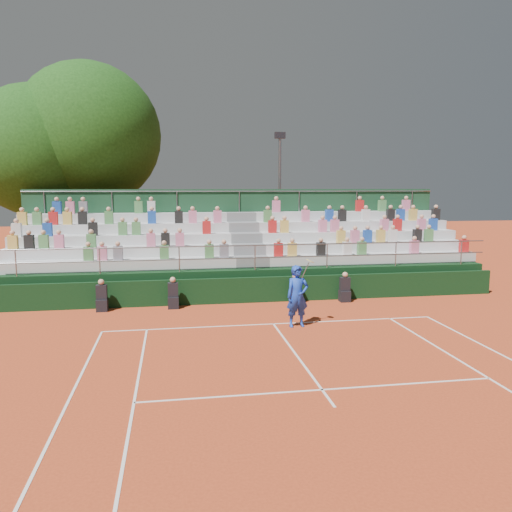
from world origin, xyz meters
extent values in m
plane|color=#C24520|center=(0.00, 0.00, 0.00)|extent=(90.00, 90.00, 0.00)
cube|color=white|center=(0.00, 0.00, 0.01)|extent=(11.00, 0.06, 0.01)
cube|color=white|center=(0.00, -3.20, 0.01)|extent=(0.06, 6.40, 0.01)
cube|color=white|center=(0.00, -5.49, 0.01)|extent=(8.22, 0.06, 0.01)
cube|color=black|center=(0.00, 3.20, 0.50)|extent=(20.00, 0.15, 1.00)
cube|color=black|center=(-5.84, 2.75, 0.22)|extent=(0.40, 0.40, 0.44)
cube|color=black|center=(-5.84, 2.75, 0.70)|extent=(0.38, 0.25, 0.55)
sphere|color=tan|center=(-5.84, 2.75, 1.08)|extent=(0.22, 0.22, 0.22)
cube|color=black|center=(-3.27, 2.75, 0.22)|extent=(0.40, 0.40, 0.44)
cube|color=black|center=(-3.27, 2.75, 0.70)|extent=(0.38, 0.25, 0.55)
sphere|color=tan|center=(-3.27, 2.75, 1.08)|extent=(0.22, 0.22, 0.22)
cube|color=black|center=(1.41, 2.75, 0.22)|extent=(0.40, 0.40, 0.44)
cube|color=black|center=(1.41, 2.75, 0.70)|extent=(0.38, 0.25, 0.55)
sphere|color=tan|center=(1.41, 2.75, 1.08)|extent=(0.22, 0.22, 0.22)
cube|color=black|center=(3.44, 2.75, 0.22)|extent=(0.40, 0.40, 0.44)
cube|color=black|center=(3.44, 2.75, 0.70)|extent=(0.38, 0.25, 0.55)
sphere|color=tan|center=(3.44, 2.75, 1.08)|extent=(0.22, 0.22, 0.22)
cube|color=black|center=(0.00, 6.30, 0.60)|extent=(20.00, 5.20, 1.20)
cube|color=silver|center=(-5.35, 4.62, 1.41)|extent=(9.30, 0.85, 0.42)
cube|color=silver|center=(5.35, 4.62, 1.41)|extent=(9.30, 0.85, 0.42)
cube|color=slate|center=(0.00, 4.62, 1.41)|extent=(1.40, 0.85, 0.42)
cube|color=silver|center=(-5.35, 5.47, 1.83)|extent=(9.30, 0.85, 0.42)
cube|color=silver|center=(5.35, 5.47, 1.83)|extent=(9.30, 0.85, 0.42)
cube|color=slate|center=(0.00, 5.47, 1.83)|extent=(1.40, 0.85, 0.42)
cube|color=silver|center=(-5.35, 6.33, 2.25)|extent=(9.30, 0.85, 0.42)
cube|color=silver|center=(5.35, 6.33, 2.25)|extent=(9.30, 0.85, 0.42)
cube|color=slate|center=(0.00, 6.33, 2.25)|extent=(1.40, 0.85, 0.42)
cube|color=silver|center=(-5.35, 7.17, 2.67)|extent=(9.30, 0.85, 0.42)
cube|color=silver|center=(5.35, 7.17, 2.67)|extent=(9.30, 0.85, 0.42)
cube|color=slate|center=(0.00, 7.17, 2.67)|extent=(1.40, 0.85, 0.42)
cube|color=silver|center=(-5.35, 8.03, 3.09)|extent=(9.30, 0.85, 0.42)
cube|color=silver|center=(5.35, 8.03, 3.09)|extent=(9.30, 0.85, 0.42)
cube|color=slate|center=(0.00, 8.03, 3.09)|extent=(1.40, 0.85, 0.42)
cube|color=#184026|center=(0.00, 8.55, 2.20)|extent=(20.00, 0.12, 4.40)
cylinder|color=gray|center=(0.00, 3.75, 2.20)|extent=(20.00, 0.05, 0.05)
cylinder|color=gray|center=(0.00, 8.45, 4.30)|extent=(20.00, 0.05, 0.05)
cube|color=#4C8C4C|center=(-6.52, 4.47, 1.90)|extent=(0.36, 0.24, 0.56)
cube|color=pink|center=(-5.99, 4.47, 1.90)|extent=(0.36, 0.24, 0.56)
cube|color=slate|center=(-5.39, 4.47, 1.90)|extent=(0.36, 0.24, 0.56)
cube|color=#4C8C4C|center=(-3.58, 4.47, 1.90)|extent=(0.36, 0.24, 0.56)
cube|color=#4C8C4C|center=(-1.77, 4.47, 1.90)|extent=(0.36, 0.24, 0.56)
cube|color=slate|center=(-1.17, 4.47, 1.90)|extent=(0.36, 0.24, 0.56)
cube|color=gold|center=(-9.53, 5.32, 2.32)|extent=(0.36, 0.24, 0.56)
cube|color=black|center=(-8.91, 5.32, 2.32)|extent=(0.36, 0.24, 0.56)
cube|color=#4C8C4C|center=(-8.36, 5.32, 2.32)|extent=(0.36, 0.24, 0.56)
cube|color=pink|center=(-7.77, 5.32, 2.32)|extent=(0.36, 0.24, 0.56)
cube|color=#4C8C4C|center=(-6.52, 5.32, 2.32)|extent=(0.36, 0.24, 0.56)
cube|color=pink|center=(-4.13, 5.32, 2.32)|extent=(0.36, 0.24, 0.56)
cube|color=black|center=(-3.54, 5.32, 2.32)|extent=(0.36, 0.24, 0.56)
cube|color=pink|center=(-2.94, 5.32, 2.32)|extent=(0.36, 0.24, 0.56)
cube|color=silver|center=(-9.60, 6.17, 2.74)|extent=(0.36, 0.24, 0.56)
cube|color=#1E4CB2|center=(-8.39, 6.17, 2.74)|extent=(0.36, 0.24, 0.56)
cube|color=black|center=(-6.56, 6.17, 2.74)|extent=(0.36, 0.24, 0.56)
cube|color=#4C8C4C|center=(-5.34, 6.17, 2.74)|extent=(0.36, 0.24, 0.56)
cube|color=#4C8C4C|center=(-4.77, 6.17, 2.74)|extent=(0.36, 0.24, 0.56)
cube|color=red|center=(-1.76, 6.17, 2.74)|extent=(0.36, 0.24, 0.56)
cube|color=gold|center=(-9.59, 7.02, 3.16)|extent=(0.36, 0.24, 0.56)
cube|color=#4C8C4C|center=(-8.99, 7.02, 3.16)|extent=(0.36, 0.24, 0.56)
cube|color=red|center=(-8.33, 7.02, 3.16)|extent=(0.36, 0.24, 0.56)
cube|color=gold|center=(-7.74, 7.02, 3.16)|extent=(0.36, 0.24, 0.56)
cube|color=black|center=(-7.11, 7.02, 3.16)|extent=(0.36, 0.24, 0.56)
cube|color=#4C8C4C|center=(-6.00, 7.02, 3.16)|extent=(0.36, 0.24, 0.56)
cube|color=#1E4CB2|center=(-4.14, 7.02, 3.16)|extent=(0.36, 0.24, 0.56)
cube|color=black|center=(-2.95, 7.02, 3.16)|extent=(0.36, 0.24, 0.56)
cube|color=pink|center=(-2.32, 7.02, 3.16)|extent=(0.36, 0.24, 0.56)
cube|color=pink|center=(-1.20, 7.02, 3.16)|extent=(0.36, 0.24, 0.56)
cube|color=#1E4CB2|center=(-8.33, 7.88, 3.58)|extent=(0.36, 0.24, 0.56)
cube|color=pink|center=(-7.76, 7.88, 3.58)|extent=(0.36, 0.24, 0.56)
cube|color=slate|center=(-7.20, 7.88, 3.58)|extent=(0.36, 0.24, 0.56)
cube|color=#4C8C4C|center=(-4.76, 7.88, 3.58)|extent=(0.36, 0.24, 0.56)
cube|color=silver|center=(-4.18, 7.88, 3.58)|extent=(0.36, 0.24, 0.56)
cube|color=red|center=(1.11, 4.47, 1.90)|extent=(0.36, 0.24, 0.56)
cube|color=gold|center=(1.70, 4.47, 1.90)|extent=(0.36, 0.24, 0.56)
cube|color=black|center=(2.95, 4.47, 1.90)|extent=(0.36, 0.24, 0.56)
cube|color=silver|center=(4.11, 4.47, 1.90)|extent=(0.36, 0.24, 0.56)
cube|color=#4C8C4C|center=(4.78, 4.47, 1.90)|extent=(0.36, 0.24, 0.56)
cube|color=pink|center=(7.19, 4.47, 1.90)|extent=(0.36, 0.24, 0.56)
cube|color=red|center=(9.56, 4.47, 1.90)|extent=(0.36, 0.24, 0.56)
cube|color=gold|center=(4.12, 5.32, 2.32)|extent=(0.36, 0.24, 0.56)
cube|color=pink|center=(4.77, 5.32, 2.32)|extent=(0.36, 0.24, 0.56)
cube|color=#1E4CB2|center=(5.36, 5.32, 2.32)|extent=(0.36, 0.24, 0.56)
cube|color=gold|center=(5.99, 5.32, 2.32)|extent=(0.36, 0.24, 0.56)
cube|color=silver|center=(6.56, 5.32, 2.32)|extent=(0.36, 0.24, 0.56)
cube|color=black|center=(7.75, 5.32, 2.32)|extent=(0.36, 0.24, 0.56)
cube|color=#4C8C4C|center=(8.31, 5.32, 2.32)|extent=(0.36, 0.24, 0.56)
cube|color=red|center=(1.19, 6.17, 2.74)|extent=(0.36, 0.24, 0.56)
cube|color=gold|center=(1.75, 6.17, 2.74)|extent=(0.36, 0.24, 0.56)
cube|color=pink|center=(3.53, 6.17, 2.74)|extent=(0.36, 0.24, 0.56)
cube|color=pink|center=(4.11, 6.17, 2.74)|extent=(0.36, 0.24, 0.56)
cube|color=pink|center=(6.52, 6.17, 2.74)|extent=(0.36, 0.24, 0.56)
cube|color=red|center=(7.17, 6.17, 2.74)|extent=(0.36, 0.24, 0.56)
cube|color=pink|center=(8.38, 6.17, 2.74)|extent=(0.36, 0.24, 0.56)
cube|color=#1E4CB2|center=(8.97, 6.17, 2.74)|extent=(0.36, 0.24, 0.56)
cube|color=#4C8C4C|center=(1.14, 7.02, 3.16)|extent=(0.36, 0.24, 0.56)
cube|color=pink|center=(2.95, 7.02, 3.16)|extent=(0.36, 0.24, 0.56)
cube|color=#1E4CB2|center=(4.12, 7.02, 3.16)|extent=(0.36, 0.24, 0.56)
cube|color=black|center=(4.75, 7.02, 3.16)|extent=(0.36, 0.24, 0.56)
cube|color=silver|center=(5.94, 7.02, 3.16)|extent=(0.36, 0.24, 0.56)
cube|color=black|center=(7.20, 7.02, 3.16)|extent=(0.36, 0.24, 0.56)
cube|color=#1E4CB2|center=(7.72, 7.02, 3.16)|extent=(0.36, 0.24, 0.56)
cube|color=gold|center=(8.36, 7.02, 3.16)|extent=(0.36, 0.24, 0.56)
cube|color=black|center=(9.56, 7.02, 3.16)|extent=(0.36, 0.24, 0.56)
cube|color=pink|center=(1.72, 7.88, 3.58)|extent=(0.36, 0.24, 0.56)
cube|color=red|center=(5.94, 7.88, 3.58)|extent=(0.36, 0.24, 0.56)
cube|color=#4C8C4C|center=(7.12, 7.88, 3.58)|extent=(0.36, 0.24, 0.56)
cube|color=pink|center=(8.40, 7.88, 3.58)|extent=(0.36, 0.24, 0.56)
imported|color=#193FBD|center=(0.71, -0.40, 1.00)|extent=(0.77, 0.54, 2.01)
cylinder|color=gray|center=(0.96, -0.40, 1.85)|extent=(0.26, 0.03, 0.51)
cylinder|color=#E5D866|center=(1.11, -0.40, 2.15)|extent=(0.26, 0.28, 0.14)
cylinder|color=#382114|center=(-10.01, 11.80, 1.83)|extent=(0.50, 0.50, 3.66)
sphere|color=#163D10|center=(-10.01, 11.80, 6.34)|extent=(6.70, 6.70, 6.70)
cylinder|color=#382114|center=(-7.51, 12.28, 2.09)|extent=(0.50, 0.50, 4.19)
sphere|color=#163D10|center=(-7.51, 12.28, 7.20)|extent=(7.54, 7.54, 7.54)
cylinder|color=gray|center=(2.87, 12.46, 3.61)|extent=(0.16, 0.16, 7.22)
cube|color=black|center=(2.87, 12.46, 7.40)|extent=(0.60, 0.25, 0.35)
camera|label=1|loc=(-3.21, -15.75, 4.52)|focal=35.00mm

